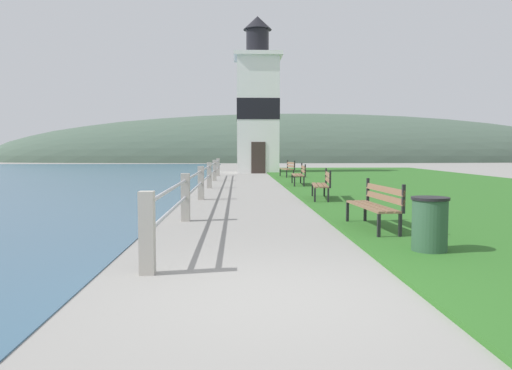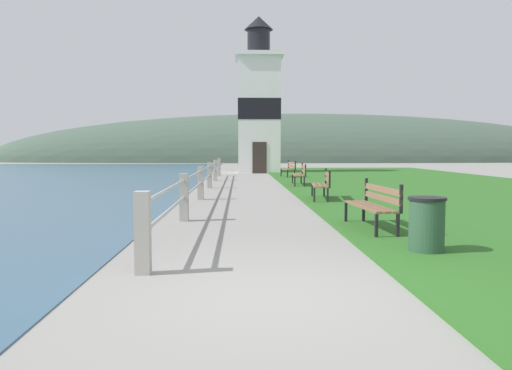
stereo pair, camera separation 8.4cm
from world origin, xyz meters
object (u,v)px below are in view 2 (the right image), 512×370
(park_bench_near, at_px, (374,203))
(park_bench_by_lighthouse, at_px, (289,168))
(park_bench_midway, at_px, (323,183))
(park_bench_far, at_px, (300,173))
(trash_bin, at_px, (427,226))
(lighthouse, at_px, (259,106))

(park_bench_near, height_order, park_bench_by_lighthouse, same)
(park_bench_near, distance_m, park_bench_by_lighthouse, 17.53)
(park_bench_midway, xyz_separation_m, park_bench_by_lighthouse, (0.21, 12.05, -0.00))
(park_bench_by_lighthouse, bearing_deg, park_bench_far, 81.18)
(trash_bin, bearing_deg, park_bench_midway, 91.83)
(lighthouse, bearing_deg, park_bench_midway, -86.34)
(trash_bin, bearing_deg, park_bench_by_lighthouse, 90.09)
(park_bench_near, distance_m, trash_bin, 2.09)
(lighthouse, xyz_separation_m, trash_bin, (1.43, -26.04, -3.95))
(park_bench_midway, distance_m, park_bench_far, 5.97)
(park_bench_near, xyz_separation_m, trash_bin, (0.20, -2.08, -0.12))
(park_bench_far, bearing_deg, park_bench_near, 93.29)
(lighthouse, height_order, trash_bin, lighthouse)
(park_bench_midway, xyz_separation_m, trash_bin, (0.24, -7.56, -0.11))
(park_bench_far, distance_m, trash_bin, 13.53)
(park_bench_far, relative_size, trash_bin, 2.41)
(park_bench_by_lighthouse, bearing_deg, trash_bin, 82.62)
(park_bench_by_lighthouse, xyz_separation_m, trash_bin, (0.03, -19.61, -0.11))
(park_bench_by_lighthouse, relative_size, lighthouse, 0.17)
(park_bench_near, bearing_deg, park_bench_by_lighthouse, -94.37)
(trash_bin, bearing_deg, park_bench_near, 95.38)
(park_bench_far, relative_size, lighthouse, 0.20)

